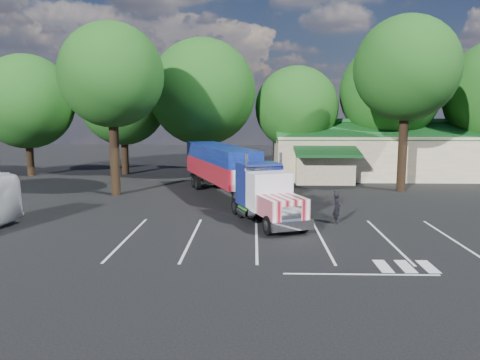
{
  "coord_description": "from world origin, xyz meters",
  "views": [
    {
      "loc": [
        -0.16,
        -28.37,
        6.18
      ],
      "look_at": [
        -1.0,
        0.35,
        2.0
      ],
      "focal_mm": 35.0,
      "sensor_mm": 36.0,
      "label": 1
    }
  ],
  "objects_px": {
    "semi_truck": "(230,170)",
    "silver_sedan": "(323,173)",
    "bicycle": "(336,196)",
    "woman": "(337,208)"
  },
  "relations": [
    {
      "from": "woman",
      "to": "bicycle",
      "type": "distance_m",
      "value": 6.03
    },
    {
      "from": "semi_truck",
      "to": "bicycle",
      "type": "xyz_separation_m",
      "value": [
        7.29,
        -0.46,
        -1.73
      ]
    },
    {
      "from": "semi_truck",
      "to": "bicycle",
      "type": "relative_size",
      "value": 10.19
    },
    {
      "from": "bicycle",
      "to": "silver_sedan",
      "type": "xyz_separation_m",
      "value": [
        0.6,
        10.21,
        0.3
      ]
    },
    {
      "from": "silver_sedan",
      "to": "semi_truck",
      "type": "bearing_deg",
      "value": 167.12
    },
    {
      "from": "semi_truck",
      "to": "silver_sedan",
      "type": "xyz_separation_m",
      "value": [
        7.9,
        9.74,
        -1.43
      ]
    },
    {
      "from": "semi_truck",
      "to": "woman",
      "type": "distance_m",
      "value": 9.07
    },
    {
      "from": "silver_sedan",
      "to": "bicycle",
      "type": "bearing_deg",
      "value": -157.25
    },
    {
      "from": "semi_truck",
      "to": "woman",
      "type": "xyz_separation_m",
      "value": [
        6.29,
        -6.4,
        -1.33
      ]
    },
    {
      "from": "semi_truck",
      "to": "woman",
      "type": "relative_size",
      "value": 10.47
    }
  ]
}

